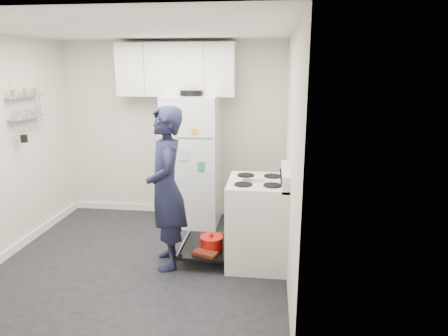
# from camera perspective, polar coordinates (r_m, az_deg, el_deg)

# --- Properties ---
(room) EXTENTS (3.21, 3.21, 2.51)m
(room) POSITION_cam_1_polar(r_m,az_deg,el_deg) (4.37, -12.38, 1.61)
(room) COLOR black
(room) RESTS_ON ground
(electric_range) EXTENTS (0.66, 0.76, 1.10)m
(electric_range) POSITION_cam_1_polar(r_m,az_deg,el_deg) (4.47, 4.66, -7.74)
(electric_range) COLOR silver
(electric_range) RESTS_ON ground
(open_oven_door) EXTENTS (0.55, 0.70, 0.21)m
(open_oven_door) POSITION_cam_1_polar(r_m,az_deg,el_deg) (4.62, -2.45, -10.87)
(open_oven_door) COLOR black
(open_oven_door) RESTS_ON ground
(refrigerator) EXTENTS (0.72, 0.74, 1.84)m
(refrigerator) POSITION_cam_1_polar(r_m,az_deg,el_deg) (5.50, -4.50, 1.10)
(refrigerator) COLOR silver
(refrigerator) RESTS_ON ground
(upper_cabinets) EXTENTS (1.60, 0.33, 0.70)m
(upper_cabinets) POSITION_cam_1_polar(r_m,az_deg,el_deg) (5.58, -6.81, 13.78)
(upper_cabinets) COLOR silver
(upper_cabinets) RESTS_ON room
(wall_shelf_rack) EXTENTS (0.14, 0.60, 0.61)m
(wall_shelf_rack) POSITION_cam_1_polar(r_m,az_deg,el_deg) (5.37, -26.36, 7.85)
(wall_shelf_rack) COLOR #B2B2B7
(wall_shelf_rack) RESTS_ON room
(person) EXTENTS (0.60, 0.74, 1.76)m
(person) POSITION_cam_1_polar(r_m,az_deg,el_deg) (4.31, -8.26, -2.93)
(person) COLOR #181B35
(person) RESTS_ON ground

